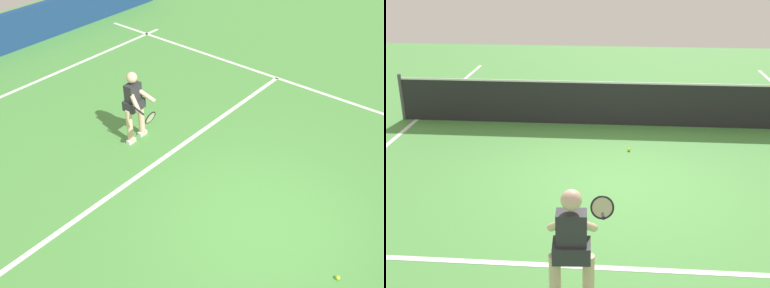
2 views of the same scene
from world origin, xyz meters
The scene contains 5 objects.
ground_plane centered at (0.00, 0.00, 0.00)m, with size 25.32×25.32×0.00m, color #4C9342.
service_line_marking centered at (0.00, -2.52, 0.00)m, with size 9.36×0.10×0.01m, color white.
court_net centered at (0.00, 2.98, 0.51)m, with size 10.04×0.08×1.09m.
tennis_player centered at (-0.40, -3.39, 0.85)m, with size 0.75×0.96×1.55m.
tennis_ball_near centered at (0.29, 1.42, 0.03)m, with size 0.07×0.07×0.07m, color #D1E533.
Camera 2 is at (0.01, -7.83, 3.81)m, focal length 46.61 mm.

